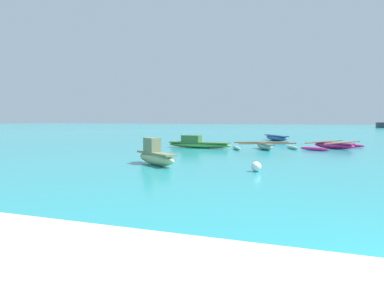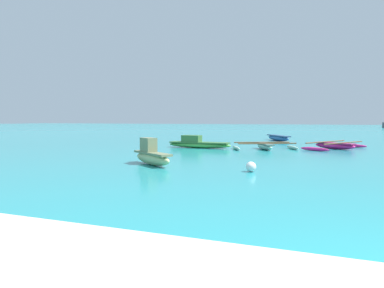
{
  "view_description": "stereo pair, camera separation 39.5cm",
  "coord_description": "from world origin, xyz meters",
  "px_view_note": "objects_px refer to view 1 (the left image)",
  "views": [
    {
      "loc": [
        -2.27,
        -3.42,
        1.74
      ],
      "look_at": [
        -9.13,
        16.11,
        0.25
      ],
      "focal_mm": 32.0,
      "sensor_mm": 36.0,
      "label": 1
    },
    {
      "loc": [
        -1.9,
        -3.29,
        1.74
      ],
      "look_at": [
        -9.13,
        16.11,
        0.25
      ],
      "focal_mm": 32.0,
      "sensor_mm": 36.0,
      "label": 2
    }
  ],
  "objects_px": {
    "moored_boat_2": "(155,155)",
    "mooring_buoy_1": "(256,167)",
    "moored_boat_4": "(276,138)",
    "moored_boat_3": "(198,143)",
    "moored_boat_0": "(265,146)",
    "moored_boat_1": "(334,145)"
  },
  "relations": [
    {
      "from": "moored_boat_4",
      "to": "mooring_buoy_1",
      "type": "relative_size",
      "value": 10.7
    },
    {
      "from": "moored_boat_2",
      "to": "moored_boat_4",
      "type": "bearing_deg",
      "value": 116.13
    },
    {
      "from": "moored_boat_0",
      "to": "mooring_buoy_1",
      "type": "distance_m",
      "value": 8.76
    },
    {
      "from": "moored_boat_1",
      "to": "moored_boat_4",
      "type": "distance_m",
      "value": 7.88
    },
    {
      "from": "moored_boat_1",
      "to": "moored_boat_3",
      "type": "bearing_deg",
      "value": -132.49
    },
    {
      "from": "moored_boat_2",
      "to": "moored_boat_3",
      "type": "height_order",
      "value": "moored_boat_2"
    },
    {
      "from": "moored_boat_2",
      "to": "moored_boat_4",
      "type": "height_order",
      "value": "moored_boat_2"
    },
    {
      "from": "moored_boat_2",
      "to": "mooring_buoy_1",
      "type": "xyz_separation_m",
      "value": [
        3.93,
        -0.47,
        -0.19
      ]
    },
    {
      "from": "moored_boat_1",
      "to": "moored_boat_3",
      "type": "xyz_separation_m",
      "value": [
        -7.83,
        -2.15,
        0.07
      ]
    },
    {
      "from": "moored_boat_1",
      "to": "moored_boat_2",
      "type": "xyz_separation_m",
      "value": [
        -6.91,
        -10.1,
        0.16
      ]
    },
    {
      "from": "moored_boat_2",
      "to": "moored_boat_4",
      "type": "distance_m",
      "value": 17.13
    },
    {
      "from": "moored_boat_4",
      "to": "mooring_buoy_1",
      "type": "bearing_deg",
      "value": -26.2
    },
    {
      "from": "moored_boat_3",
      "to": "moored_boat_4",
      "type": "xyz_separation_m",
      "value": [
        3.82,
        8.93,
        -0.02
      ]
    },
    {
      "from": "moored_boat_0",
      "to": "moored_boat_3",
      "type": "xyz_separation_m",
      "value": [
        -4.0,
        -0.29,
        0.08
      ]
    },
    {
      "from": "moored_boat_0",
      "to": "moored_boat_2",
      "type": "distance_m",
      "value": 8.8
    },
    {
      "from": "moored_boat_0",
      "to": "mooring_buoy_1",
      "type": "bearing_deg",
      "value": -20.6
    },
    {
      "from": "moored_boat_4",
      "to": "moored_boat_0",
      "type": "bearing_deg",
      "value": -28.4
    },
    {
      "from": "moored_boat_2",
      "to": "mooring_buoy_1",
      "type": "relative_size",
      "value": 6.87
    },
    {
      "from": "moored_boat_1",
      "to": "moored_boat_2",
      "type": "height_order",
      "value": "moored_boat_2"
    },
    {
      "from": "moored_boat_3",
      "to": "moored_boat_4",
      "type": "bearing_deg",
      "value": 70.3
    },
    {
      "from": "moored_boat_0",
      "to": "moored_boat_3",
      "type": "relative_size",
      "value": 0.97
    },
    {
      "from": "moored_boat_0",
      "to": "moored_boat_1",
      "type": "distance_m",
      "value": 4.25
    }
  ]
}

